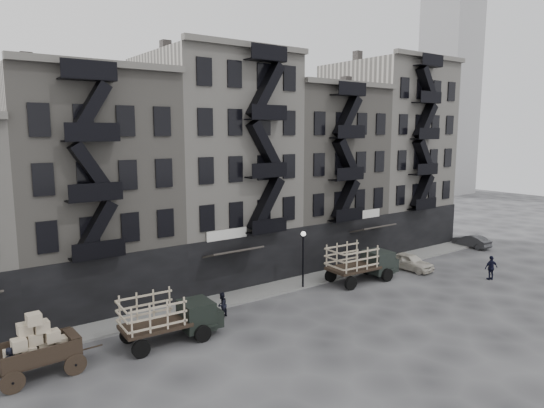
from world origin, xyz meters
TOP-DOWN VIEW (x-y plane):
  - ground at (0.00, 0.00)m, footprint 140.00×140.00m
  - sidewalk at (0.00, 3.75)m, footprint 55.00×2.50m
  - building_midwest at (-10.00, 9.83)m, footprint 10.00×11.35m
  - building_center at (-0.00, 9.82)m, footprint 10.00×11.35m
  - building_mideast at (10.00, 9.83)m, footprint 10.00×11.35m
  - building_east at (20.00, 9.82)m, footprint 10.00×11.35m
  - lamp_post at (3.00, 2.60)m, footprint 0.36×0.36m
  - distant_tower at (60.00, 30.00)m, footprint 8.00×8.00m
  - wagon at (-15.25, 0.07)m, footprint 3.79×2.16m
  - stake_truck_west at (-8.65, -0.01)m, footprint 5.60×2.52m
  - stake_truck_east at (7.75, 1.34)m, footprint 6.06×2.77m
  - car_east at (13.31, 1.17)m, footprint 1.92×4.17m
  - car_far at (24.74, 2.60)m, footprint 1.54×3.81m
  - pedestrian_west at (-16.34, -0.29)m, footprint 0.82×0.74m
  - pedestrian_mid at (-4.56, 1.33)m, footprint 0.97×0.90m
  - policeman at (16.15, -4.31)m, footprint 1.20×0.81m

SIDE VIEW (x-z plane):
  - ground at x=0.00m, z-range 0.00..0.00m
  - sidewalk at x=0.00m, z-range 0.00..0.15m
  - car_far at x=24.74m, z-range 0.00..1.23m
  - car_east at x=13.31m, z-range 0.00..1.39m
  - pedestrian_mid at x=-4.56m, z-range 0.00..1.59m
  - pedestrian_west at x=-16.34m, z-range 0.00..1.88m
  - policeman at x=16.15m, z-range 0.00..1.89m
  - stake_truck_west at x=-8.65m, z-range 0.20..2.95m
  - stake_truck_east at x=7.75m, z-range 0.21..3.19m
  - wagon at x=-15.25m, z-range 0.22..3.36m
  - lamp_post at x=3.00m, z-range 0.64..4.92m
  - building_midwest at x=-10.00m, z-range -0.60..15.60m
  - building_mideast at x=10.00m, z-range -0.60..15.60m
  - building_center at x=0.00m, z-range -0.60..17.60m
  - building_east at x=20.00m, z-range -0.60..18.60m
  - distant_tower at x=60.00m, z-range 0.76..66.76m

